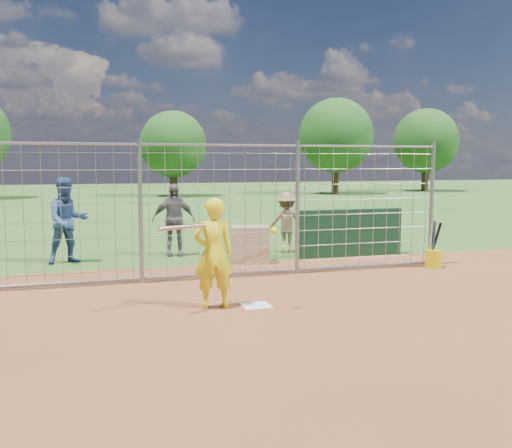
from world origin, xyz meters
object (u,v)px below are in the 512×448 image
object	(u,v)px
bystander_a	(68,221)
bystander_c	(287,222)
bystander_b	(174,220)
equipment_bin	(250,245)
batter	(213,253)
bucket_with_bats	(433,256)

from	to	relation	value
bystander_a	bystander_c	bearing A→B (deg)	-14.83
bystander_a	bystander_b	world-z (taller)	bystander_a
bystander_a	bystander_c	size ratio (longest dim) A/B	1.27
bystander_b	equipment_bin	distance (m)	2.07
bystander_b	bystander_c	world-z (taller)	bystander_b
batter	bystander_a	xyz separation A→B (m)	(-2.19, 4.66, 0.10)
bystander_a	bucket_with_bats	bearing A→B (deg)	-36.16
bystander_a	equipment_bin	bearing A→B (deg)	-31.24
batter	bucket_with_bats	bearing A→B (deg)	-158.23
batter	bystander_b	size ratio (longest dim) A/B	0.98
bystander_b	bystander_c	bearing A→B (deg)	-0.30
batter	bystander_b	distance (m)	4.98
bucket_with_bats	bystander_b	bearing A→B (deg)	147.58
bystander_a	bystander_b	bearing A→B (deg)	-7.31
bucket_with_bats	equipment_bin	bearing A→B (deg)	153.85
bystander_b	batter	bearing A→B (deg)	-85.71
bystander_c	bucket_with_bats	xyz separation A→B (m)	(2.21, -2.81, -0.49)
bystander_a	equipment_bin	xyz separation A→B (m)	(3.78, -1.10, -0.53)
bystander_c	bucket_with_bats	size ratio (longest dim) A/B	1.50
bystander_a	bystander_c	distance (m)	5.03
batter	bystander_a	size ratio (longest dim) A/B	0.89
bystander_a	bystander_c	world-z (taller)	bystander_a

